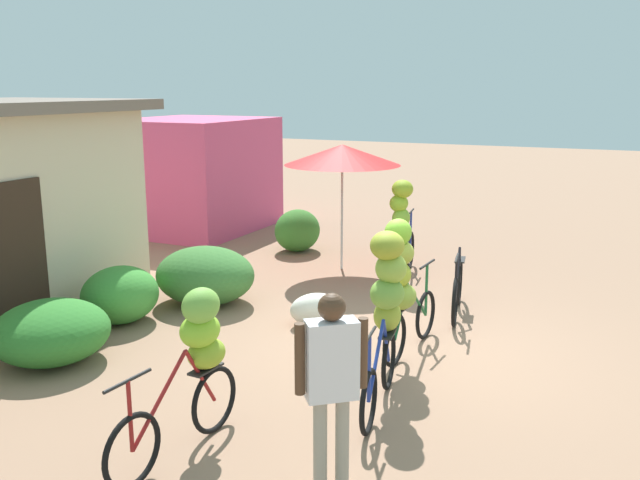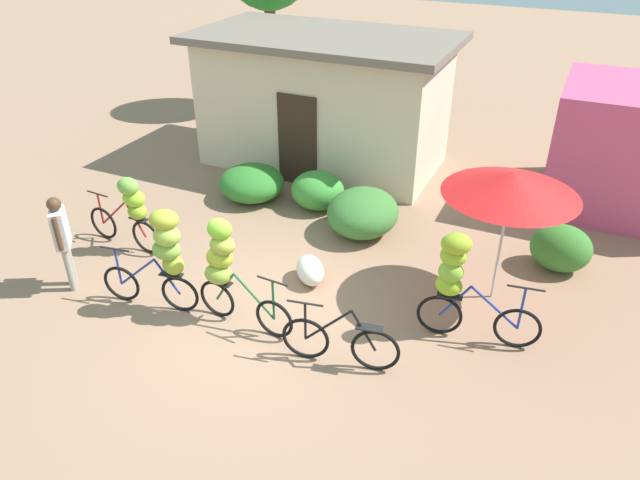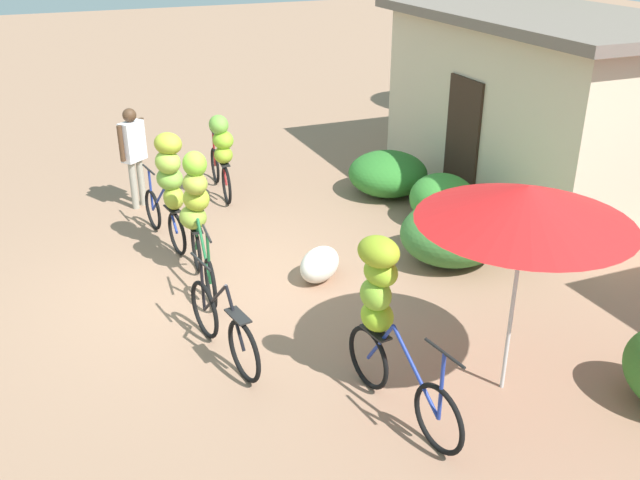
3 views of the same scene
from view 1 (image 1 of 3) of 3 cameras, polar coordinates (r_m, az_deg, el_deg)
name	(u,v)px [view 1 (image 1 of 3)]	position (r m, az deg, el deg)	size (l,w,h in m)	color
ground_plane	(398,349)	(8.61, 6.51, -8.97)	(60.00, 60.00, 0.00)	#977158
shop_pink	(194,174)	(15.69, -10.38, 5.38)	(3.20, 2.80, 2.45)	#D44A77
hedge_bush_front_left	(51,332)	(8.66, -21.37, -7.09)	(1.36, 1.34, 0.73)	#2F782B
hedge_bush_front_right	(120,295)	(9.76, -16.21, -4.37)	(1.09, 1.00, 0.77)	#3C8D34
hedge_bush_mid	(205,275)	(10.32, -9.48, -2.90)	(1.33, 1.49, 0.85)	#3A7432
hedge_bush_by_door	(297,230)	(13.38, -1.89, 0.80)	(1.01, 0.85, 0.82)	#37762B
market_umbrella	(342,155)	(11.82, 1.86, 7.06)	(2.00, 2.00, 2.18)	beige
bicycle_leftmost	(195,354)	(6.22, -10.32, -9.30)	(1.69, 0.37, 1.45)	black
bicycle_near_pile	(386,298)	(7.04, 5.52, -4.83)	(1.63, 0.47, 1.73)	black
bicycle_center_loaded	(402,280)	(7.99, 6.77, -3.29)	(1.64, 0.41, 1.70)	black
bicycle_by_shop	(457,290)	(9.86, 11.30, -4.04)	(1.63, 0.34, 0.96)	black
bicycle_rightmost	(402,222)	(11.22, 6.78, 1.48)	(1.74, 0.48, 1.70)	black
produce_sack	(316,309)	(9.31, -0.36, -5.75)	(0.70, 0.44, 0.44)	silver
person_vendor	(331,373)	(5.39, 0.96, -10.93)	(0.41, 0.47, 1.64)	gray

